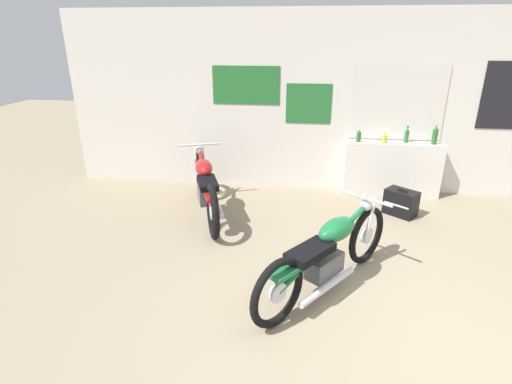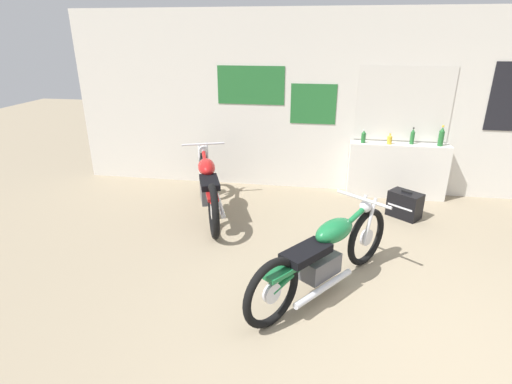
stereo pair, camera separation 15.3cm
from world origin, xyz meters
name	(u,v)px [view 1 (the left image)]	position (x,y,z in m)	size (l,w,h in m)	color
ground_plane	(428,354)	(0.00, 0.00, 0.00)	(24.00, 24.00, 0.00)	gray
wall_back	(379,105)	(0.02, 3.74, 1.40)	(10.00, 0.07, 2.80)	silver
sill_counter	(391,169)	(0.30, 3.56, 0.43)	(1.49, 0.28, 0.86)	silver
bottle_leftmost	(359,136)	(-0.26, 3.53, 0.95)	(0.07, 0.07, 0.21)	#23662D
bottle_left_center	(384,138)	(0.12, 3.51, 0.93)	(0.07, 0.07, 0.16)	gold
bottle_center	(407,135)	(0.46, 3.57, 0.97)	(0.06, 0.06, 0.26)	#23662D
bottle_right_center	(435,135)	(0.86, 3.53, 1.00)	(0.08, 0.08, 0.31)	#23662D
motorcycle_red	(206,186)	(-2.44, 2.43, 0.43)	(0.94, 2.06, 0.89)	black
motorcycle_green	(328,253)	(-0.80, 0.80, 0.42)	(1.36, 1.75, 0.85)	black
hard_case_black	(401,203)	(0.31, 2.76, 0.19)	(0.50, 0.47, 0.39)	black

